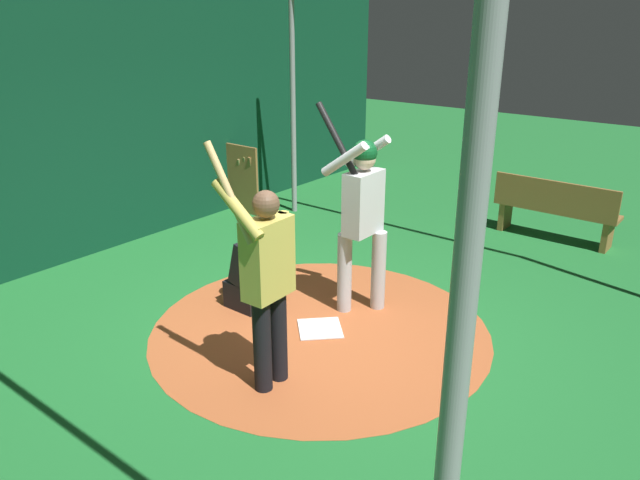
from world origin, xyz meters
name	(u,v)px	position (x,y,z in m)	size (l,w,h in m)	color
ground_plane	(320,330)	(0.00, 0.00, 0.00)	(27.91, 27.91, 0.00)	#1E6B2D
dirt_circle	(320,329)	(0.00, 0.00, 0.00)	(3.33, 3.33, 0.01)	#AD562D
home_plate	(320,328)	(0.00, 0.00, 0.01)	(0.42, 0.42, 0.01)	white
batter	(362,209)	(0.04, 0.62, 1.10)	(0.68, 0.49, 2.14)	#B3B3B7
catcher	(252,274)	(-0.87, -0.04, 0.38)	(0.58, 0.40, 0.97)	black
visitor	(267,277)	(0.24, -0.98, 0.99)	(0.55, 0.50, 2.06)	black
back_wall	(88,105)	(-3.64, 0.00, 1.87)	(0.23, 11.91, 3.71)	#0C3D26
cage_frame	(320,106)	(0.00, 0.00, 2.18)	(5.39, 5.51, 3.17)	gray
bat_rack	(236,180)	(-3.39, 2.20, 0.49)	(0.94, 0.21, 1.05)	olive
bench	(555,209)	(0.94, 3.94, 0.44)	(1.63, 0.36, 0.85)	olive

